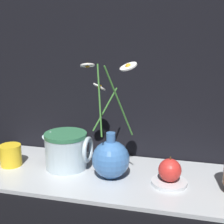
% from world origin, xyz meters
% --- Properties ---
extents(ground_plane, '(6.00, 6.00, 0.00)m').
position_xyz_m(ground_plane, '(0.00, 0.00, 0.00)').
color(ground_plane, black).
extents(shelf, '(0.86, 0.33, 0.01)m').
position_xyz_m(shelf, '(0.00, 0.00, 0.01)').
color(shelf, '#B2B7BC').
rests_on(shelf, ground_plane).
extents(vase_with_flowers, '(0.18, 0.19, 0.36)m').
position_xyz_m(vase_with_flowers, '(0.00, -0.02, 0.08)').
color(vase_with_flowers, '#3F72B7').
rests_on(vase_with_flowers, shelf).
extents(yellow_mug, '(0.08, 0.07, 0.07)m').
position_xyz_m(yellow_mug, '(-0.35, -0.01, 0.05)').
color(yellow_mug, yellow).
rests_on(yellow_mug, shelf).
extents(ceramic_pitcher, '(0.16, 0.14, 0.13)m').
position_xyz_m(ceramic_pitcher, '(-0.16, 0.02, 0.08)').
color(ceramic_pitcher, silver).
rests_on(ceramic_pitcher, shelf).
extents(saucer_plate, '(0.11, 0.11, 0.01)m').
position_xyz_m(saucer_plate, '(0.18, -0.02, 0.02)').
color(saucer_plate, silver).
rests_on(saucer_plate, shelf).
extents(orange_fruit, '(0.07, 0.07, 0.08)m').
position_xyz_m(orange_fruit, '(0.18, -0.02, 0.06)').
color(orange_fruit, red).
rests_on(orange_fruit, saucer_plate).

